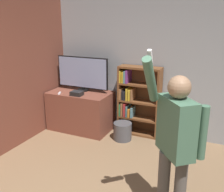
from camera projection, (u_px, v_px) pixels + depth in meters
The scene contains 9 objects.
wall_back at pixel (163, 64), 4.70m from camera, with size 6.22×0.09×2.70m.
wall_side_brick at pixel (7, 70), 4.18m from camera, with size 0.06×4.67×2.70m.
tv_ledge at pixel (81, 110), 5.19m from camera, with size 1.19×0.70×0.76m.
television at pixel (83, 73), 5.07m from camera, with size 1.07×0.22×0.67m.
game_console at pixel (77, 93), 4.85m from camera, with size 0.21×0.17×0.08m.
remote_loose at pixel (60, 93), 4.96m from camera, with size 0.09×0.14×0.02m.
bookshelf at pixel (135, 101), 4.92m from camera, with size 0.78×0.28×1.30m.
person at pixel (175, 137), 2.66m from camera, with size 0.60×0.55×1.89m.
waste_bin at pixel (123, 131), 4.78m from camera, with size 0.33×0.33×0.32m.
Camera 1 is at (1.10, -1.52, 2.17)m, focal length 42.00 mm.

